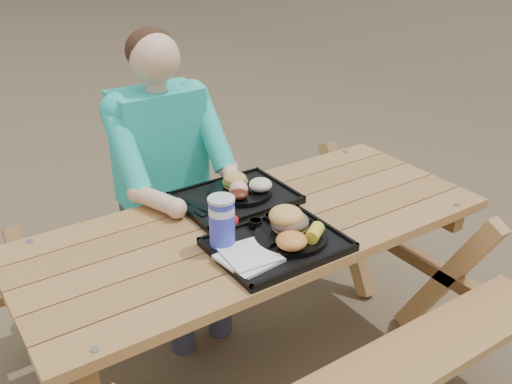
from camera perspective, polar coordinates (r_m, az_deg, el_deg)
ground at (r=2.62m, az=0.00°, el=-17.50°), size 60.00×60.00×0.00m
picnic_table at (r=2.37m, az=0.00°, el=-10.97°), size 1.80×1.49×0.75m
tray_near at (r=2.01m, az=2.15°, el=-5.36°), size 0.45×0.35×0.02m
tray_far at (r=2.32m, az=-2.03°, el=-0.68°), size 0.45×0.35×0.02m
plate_near at (r=2.02m, az=3.51°, el=-4.47°), size 0.26×0.26×0.02m
plate_far at (r=2.33m, az=-1.55°, el=0.04°), size 0.26×0.26×0.02m
napkin_stack at (r=1.91m, az=-0.72°, el=-6.53°), size 0.20×0.20×0.02m
soda_cup at (r=1.94m, az=-3.42°, el=-3.20°), size 0.09×0.09×0.18m
condiment_bbq at (r=2.09m, az=-0.05°, el=-3.17°), size 0.05×0.05×0.03m
condiment_mustard at (r=2.12m, az=1.56°, el=-2.69°), size 0.06×0.06×0.03m
sandwich at (r=2.02m, az=3.42°, el=-2.00°), size 0.13×0.13×0.13m
mac_cheese at (r=1.93m, az=3.58°, el=-4.89°), size 0.11×0.11×0.05m
corn_cob at (r=1.98m, az=5.88°, el=-4.07°), size 0.11×0.11×0.05m
cutlery_far at (r=2.25m, az=-6.09°, el=-1.35°), size 0.09×0.18×0.01m
burger at (r=2.34m, az=-2.11°, el=1.60°), size 0.10×0.10×0.09m
baked_beans at (r=2.25m, az=-1.75°, el=-0.22°), size 0.08×0.08×0.03m
potato_salad at (r=2.30m, az=0.45°, el=0.73°), size 0.09×0.09×0.05m
diner at (r=2.65m, az=-9.12°, el=-0.21°), size 0.48×0.84×1.28m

